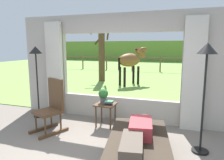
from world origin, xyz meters
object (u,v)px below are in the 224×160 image
object	(u,v)px
recliner_sofa	(138,151)
side_table	(106,108)
potted_plant	(103,95)
horse	(131,60)
floor_lamp_right	(206,65)
pasture_tree	(102,51)
book_stack	(109,102)
rocking_chair	(52,106)
reclining_person	(138,133)
floor_lamp_left	(36,60)

from	to	relation	value
recliner_sofa	side_table	world-z (taller)	side_table
potted_plant	horse	world-z (taller)	horse
potted_plant	floor_lamp_right	bearing A→B (deg)	-17.65
pasture_tree	book_stack	bearing A→B (deg)	-66.95
rocking_chair	horse	xyz separation A→B (m)	(0.32, 5.65, 0.61)
rocking_chair	potted_plant	xyz separation A→B (m)	(0.89, 0.69, 0.16)
reclining_person	book_stack	bearing A→B (deg)	115.58
potted_plant	book_stack	size ratio (longest dim) A/B	1.57
floor_lamp_left	floor_lamp_right	bearing A→B (deg)	-9.52
book_stack	rocking_chair	bearing A→B (deg)	-151.91
rocking_chair	potted_plant	size ratio (longest dim) A/B	3.50
book_stack	recliner_sofa	bearing A→B (deg)	-53.35
recliner_sofa	side_table	xyz separation A→B (m)	(-1.01, 1.29, 0.21)
recliner_sofa	floor_lamp_left	bearing A→B (deg)	144.91
book_stack	pasture_tree	size ratio (longest dim) A/B	0.07
rocking_chair	pasture_tree	size ratio (longest dim) A/B	0.37
recliner_sofa	floor_lamp_right	size ratio (longest dim) A/B	0.99
side_table	book_stack	bearing A→B (deg)	-31.17
potted_plant	book_stack	world-z (taller)	potted_plant
horse	side_table	bearing A→B (deg)	-49.11
horse	pasture_tree	bearing A→B (deg)	-166.13
horse	pasture_tree	xyz separation A→B (m)	(-1.66, 0.59, 0.41)
reclining_person	potted_plant	bearing A→B (deg)	117.94
horse	pasture_tree	world-z (taller)	pasture_tree
side_table	floor_lamp_left	size ratio (longest dim) A/B	0.29
potted_plant	floor_lamp_right	distance (m)	2.27
reclining_person	pasture_tree	size ratio (longest dim) A/B	0.47
potted_plant	floor_lamp_left	distance (m)	1.93
floor_lamp_right	potted_plant	bearing A→B (deg)	162.35
floor_lamp_right	pasture_tree	xyz separation A→B (m)	(-4.26, 6.19, 0.07)
reclining_person	side_table	distance (m)	1.68
recliner_sofa	pasture_tree	size ratio (longest dim) A/B	0.61
recliner_sofa	pasture_tree	distance (m)	7.78
book_stack	reclining_person	bearing A→B (deg)	-54.42
rocking_chair	potted_plant	world-z (taller)	rocking_chair
potted_plant	pasture_tree	bearing A→B (deg)	111.96
floor_lamp_right	book_stack	bearing A→B (deg)	164.09
reclining_person	pasture_tree	xyz separation A→B (m)	(-3.33, 6.95, 1.04)
recliner_sofa	side_table	bearing A→B (deg)	118.09
floor_lamp_right	horse	bearing A→B (deg)	114.89
reclining_person	side_table	world-z (taller)	reclining_person
floor_lamp_left	horse	distance (m)	5.12
reclining_person	floor_lamp_left	distance (m)	3.33
pasture_tree	floor_lamp_right	bearing A→B (deg)	-55.48
side_table	floor_lamp_right	size ratio (longest dim) A/B	0.28
reclining_person	side_table	size ratio (longest dim) A/B	2.76
reclining_person	floor_lamp_left	xyz separation A→B (m)	(-2.87, 1.40, 0.92)
side_table	horse	bearing A→B (deg)	97.46
book_stack	pasture_tree	xyz separation A→B (m)	(-2.41, 5.67, 0.99)
reclining_person	floor_lamp_right	world-z (taller)	floor_lamp_right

